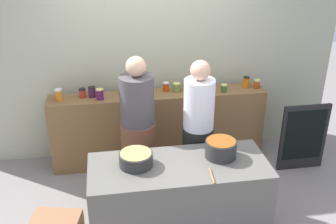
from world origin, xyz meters
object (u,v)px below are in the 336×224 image
object	(u,v)px
preserve_jar_7	(166,87)
preserve_jar_12	(246,82)
cooking_pot_left	(136,159)
preserve_jar_1	(82,93)
cooking_pot_center	(221,149)
preserve_jar_3	(100,94)
preserve_jar_10	(209,85)
wooden_spoon	(212,176)
preserve_jar_2	(92,92)
preserve_jar_11	(224,88)
preserve_jar_8	(177,87)
preserve_jar_9	(188,87)
preserve_jar_5	(134,88)
cook_in_cap	(198,139)
preserve_jar_4	(123,91)
preserve_jar_0	(59,95)
preserve_jar_6	(147,91)
preserve_jar_13	(257,84)
chalkboard_sign	(303,137)
cook_with_tongs	(138,135)

from	to	relation	value
preserve_jar_7	preserve_jar_12	world-z (taller)	preserve_jar_12
preserve_jar_12	cooking_pot_left	distance (m)	2.07
preserve_jar_1	cooking_pot_center	bearing A→B (deg)	-45.38
cooking_pot_center	preserve_jar_7	bearing A→B (deg)	102.86
cooking_pot_center	preserve_jar_3	bearing A→B (deg)	131.79
cooking_pot_left	cooking_pot_center	size ratio (longest dim) A/B	1.05
preserve_jar_10	wooden_spoon	bearing A→B (deg)	-103.21
preserve_jar_3	preserve_jar_2	bearing A→B (deg)	136.42
preserve_jar_11	preserve_jar_2	bearing A→B (deg)	176.29
preserve_jar_1	preserve_jar_8	size ratio (longest dim) A/B	1.00
preserve_jar_7	preserve_jar_9	bearing A→B (deg)	-13.27
preserve_jar_11	preserve_jar_12	distance (m)	0.34
preserve_jar_9	cooking_pot_left	bearing A→B (deg)	-120.02
preserve_jar_2	cooking_pot_left	xyz separation A→B (m)	(0.41, -1.38, -0.13)
preserve_jar_5	preserve_jar_8	size ratio (longest dim) A/B	1.22
preserve_jar_5	cook_in_cap	xyz separation A→B (m)	(0.61, -0.90, -0.27)
preserve_jar_3	preserve_jar_4	xyz separation A→B (m)	(0.27, 0.08, -0.01)
preserve_jar_3	cook_in_cap	world-z (taller)	cook_in_cap
preserve_jar_3	preserve_jar_5	size ratio (longest dim) A/B	0.96
preserve_jar_11	preserve_jar_3	bearing A→B (deg)	179.45
preserve_jar_11	preserve_jar_0	bearing A→B (deg)	178.48
preserve_jar_4	preserve_jar_9	size ratio (longest dim) A/B	0.86
preserve_jar_2	cook_in_cap	bearing A→B (deg)	-37.98
preserve_jar_6	preserve_jar_12	xyz separation A→B (m)	(1.29, 0.09, 0.00)
preserve_jar_2	preserve_jar_4	distance (m)	0.37
preserve_jar_5	preserve_jar_13	distance (m)	1.56
preserve_jar_2	cooking_pot_left	world-z (taller)	preserve_jar_2
preserve_jar_0	wooden_spoon	distance (m)	2.18
preserve_jar_1	preserve_jar_10	world-z (taller)	preserve_jar_10
preserve_jar_0	preserve_jar_10	bearing A→B (deg)	1.81
preserve_jar_1	wooden_spoon	size ratio (longest dim) A/B	0.49
preserve_jar_5	preserve_jar_12	bearing A→B (deg)	-1.26
preserve_jar_2	preserve_jar_1	bearing A→B (deg)	178.62
cooking_pot_center	preserve_jar_5	bearing A→B (deg)	117.39
preserve_jar_3	chalkboard_sign	world-z (taller)	preserve_jar_3
preserve_jar_6	preserve_jar_10	distance (m)	0.80
preserve_jar_1	preserve_jar_4	xyz separation A→B (m)	(0.48, -0.01, 0.00)
preserve_jar_12	preserve_jar_5	bearing A→B (deg)	178.74
preserve_jar_3	cook_with_tongs	size ratio (longest dim) A/B	0.08
preserve_jar_6	preserve_jar_12	bearing A→B (deg)	3.97
preserve_jar_2	chalkboard_sign	xyz separation A→B (m)	(2.55, -0.53, -0.56)
preserve_jar_6	cook_with_tongs	distance (m)	0.66
cook_in_cap	preserve_jar_0	bearing A→B (deg)	151.38
preserve_jar_5	cooking_pot_left	size ratio (longest dim) A/B	0.43
preserve_jar_10	chalkboard_sign	world-z (taller)	preserve_jar_10
preserve_jar_12	cooking_pot_center	bearing A→B (deg)	-117.94
preserve_jar_4	preserve_jar_9	world-z (taller)	preserve_jar_9
preserve_jar_0	cook_in_cap	xyz separation A→B (m)	(1.50, -0.82, -0.28)
chalkboard_sign	cook_with_tongs	bearing A→B (deg)	-176.22
preserve_jar_4	preserve_jar_12	bearing A→B (deg)	0.28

